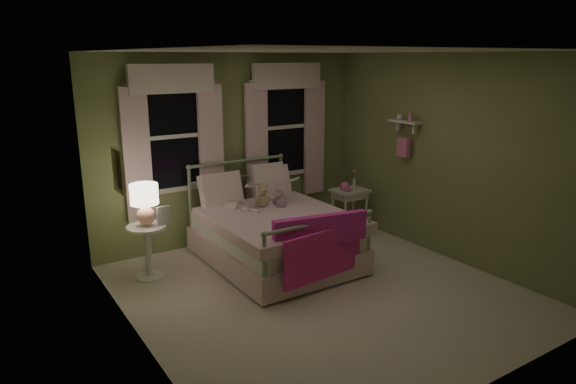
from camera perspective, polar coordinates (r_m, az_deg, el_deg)
room_shell at (r=5.44m, az=3.81°, el=1.54°), size 4.20×4.20×4.20m
bed at (r=6.50m, az=-1.58°, el=-4.67°), size 1.58×2.04×1.18m
pink_throw at (r=5.63m, az=3.77°, el=-5.33°), size 1.10×0.29×0.71m
child_left at (r=6.56m, az=-5.72°, el=0.98°), size 0.34×0.26×0.83m
child_right at (r=6.84m, az=-1.54°, el=1.15°), size 0.42×0.37×0.72m
book_left at (r=6.35m, az=-4.68°, el=0.33°), size 0.23×0.18×0.26m
book_right at (r=6.63m, az=-0.41°, el=0.64°), size 0.23×0.19×0.26m
teddy_bear at (r=6.60m, az=-2.89°, el=-0.60°), size 0.23×0.18×0.31m
nightstand_left at (r=6.25m, az=-15.31°, el=-5.64°), size 0.46×0.46×0.65m
table_lamp at (r=6.08m, az=-15.65°, el=-0.90°), size 0.32×0.32×0.48m
book_nightstand at (r=6.12m, az=-14.34°, el=-3.61°), size 0.17×0.23×0.02m
nightstand_right at (r=7.64m, az=6.88°, el=-0.42°), size 0.50×0.40×0.64m
pink_toy at (r=7.53m, az=6.35°, el=0.62°), size 0.14×0.19×0.14m
bud_vase at (r=7.69m, az=7.38°, el=1.51°), size 0.06×0.06×0.28m
window_left at (r=6.75m, az=-12.55°, el=6.60°), size 1.34×0.13×1.96m
window_right at (r=7.50m, az=-0.23°, el=7.76°), size 1.34×0.13×1.96m
wall_shelf at (r=7.15m, az=12.78°, el=6.24°), size 0.15×0.50×0.60m
framed_picture at (r=5.10m, az=-18.31°, el=2.22°), size 0.03×0.32×0.42m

